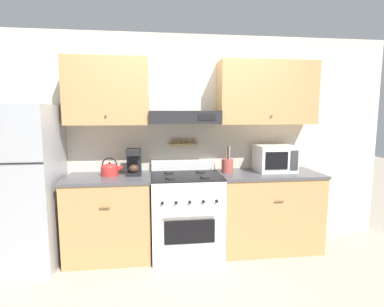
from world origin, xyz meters
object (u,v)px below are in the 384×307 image
object	(u,v)px
coffee_maker	(134,161)
tea_kettle	(110,169)
refrigerator	(20,187)
utensil_crock	(227,165)
stove_range	(186,214)
microwave	(275,158)

from	to	relation	value
coffee_maker	tea_kettle	bearing A→B (deg)	-174.03
refrigerator	utensil_crock	size ratio (longest dim) A/B	5.41
utensil_crock	refrigerator	bearing A→B (deg)	-176.76
refrigerator	utensil_crock	bearing A→B (deg)	3.24
refrigerator	tea_kettle	xyz separation A→B (m)	(0.91, 0.13, 0.14)
stove_range	tea_kettle	distance (m)	1.01
microwave	tea_kettle	bearing A→B (deg)	-179.47
stove_range	coffee_maker	size ratio (longest dim) A/B	3.52
stove_range	microwave	distance (m)	1.25
tea_kettle	coffee_maker	distance (m)	0.28
stove_range	microwave	xyz separation A→B (m)	(1.09, 0.10, 0.62)
coffee_maker	stove_range	bearing A→B (deg)	-10.45
tea_kettle	coffee_maker	world-z (taller)	coffee_maker
stove_range	utensil_crock	world-z (taller)	utensil_crock
stove_range	microwave	bearing A→B (deg)	5.20
refrigerator	coffee_maker	size ratio (longest dim) A/B	5.71
stove_range	refrigerator	size ratio (longest dim) A/B	0.62
tea_kettle	refrigerator	bearing A→B (deg)	-172.00
stove_range	refrigerator	world-z (taller)	refrigerator
refrigerator	coffee_maker	bearing A→B (deg)	7.54
microwave	refrigerator	bearing A→B (deg)	-177.07
microwave	utensil_crock	size ratio (longest dim) A/B	1.41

